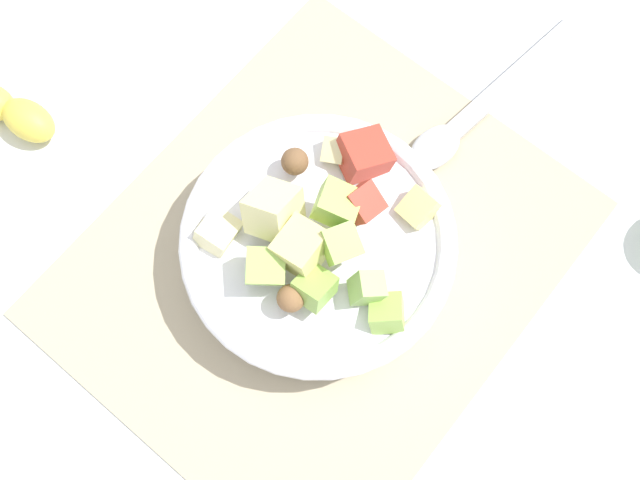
{
  "coord_description": "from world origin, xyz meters",
  "views": [
    {
      "loc": [
        0.15,
        0.12,
        0.64
      ],
      "look_at": [
        -0.0,
        -0.0,
        0.04
      ],
      "focal_mm": 41.86,
      "sensor_mm": 36.0,
      "label": 1
    }
  ],
  "objects": [
    {
      "name": "serving_spoon",
      "position": [
        -0.2,
        0.02,
        0.01
      ],
      "size": [
        0.24,
        0.06,
        0.01
      ],
      "color": "#B7B7BC",
      "rests_on": "placemat"
    },
    {
      "name": "ground_plane",
      "position": [
        0.0,
        0.0,
        0.0
      ],
      "size": [
        2.4,
        2.4,
        0.0
      ],
      "primitive_type": "plane",
      "color": "silver"
    },
    {
      "name": "salad_bowl",
      "position": [
        -0.0,
        -0.0,
        0.04
      ],
      "size": [
        0.23,
        0.23,
        0.1
      ],
      "color": "white",
      "rests_on": "placemat"
    },
    {
      "name": "placemat",
      "position": [
        0.0,
        0.0,
        0.0
      ],
      "size": [
        0.43,
        0.36,
        0.01
      ],
      "primitive_type": "cube",
      "color": "tan",
      "rests_on": "ground_plane"
    }
  ]
}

